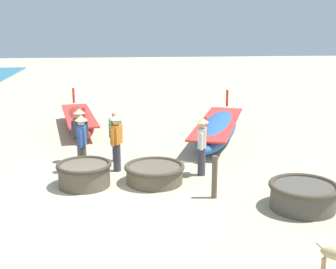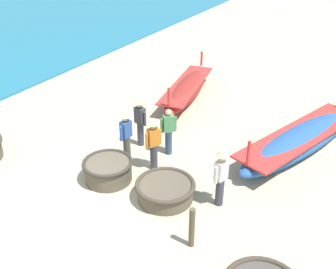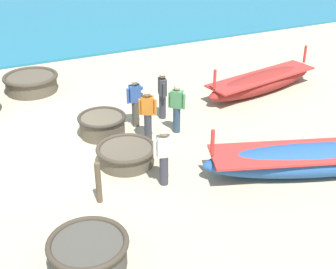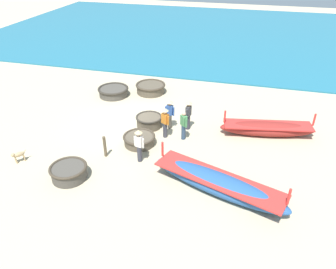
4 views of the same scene
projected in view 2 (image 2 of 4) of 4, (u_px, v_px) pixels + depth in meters
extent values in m
plane|color=#BCAD8C|center=(88.00, 198.00, 10.69)|extent=(80.00, 80.00, 0.00)
cylinder|color=brown|center=(108.00, 171.00, 11.30)|extent=(1.35, 1.35, 0.58)
torus|color=#332D26|center=(107.00, 163.00, 11.16)|extent=(1.46, 1.46, 0.11)
cylinder|color=brown|center=(165.00, 191.00, 10.58)|extent=(1.51, 1.51, 0.45)
torus|color=#42382B|center=(165.00, 185.00, 10.47)|extent=(1.63, 1.63, 0.12)
ellipsoid|color=#285693|center=(301.00, 141.00, 12.64)|extent=(3.11, 6.05, 0.77)
cube|color=red|center=(302.00, 134.00, 12.52)|extent=(3.00, 5.61, 0.06)
cylinder|color=red|center=(249.00, 152.00, 10.72)|extent=(0.10, 0.10, 0.69)
ellipsoid|color=maroon|center=(187.00, 90.00, 16.33)|extent=(1.90, 5.03, 0.73)
cube|color=red|center=(187.00, 85.00, 16.21)|extent=(1.87, 4.65, 0.06)
cylinder|color=red|center=(202.00, 58.00, 17.88)|extent=(0.10, 0.10, 0.66)
cylinder|color=red|center=(169.00, 96.00, 14.15)|extent=(0.10, 0.10, 0.66)
cylinder|color=#4C473D|center=(127.00, 149.00, 12.16)|extent=(0.22, 0.22, 0.82)
cube|color=#33569E|center=(126.00, 129.00, 11.83)|extent=(0.24, 0.35, 0.54)
sphere|color=#DBB28E|center=(125.00, 118.00, 11.64)|extent=(0.20, 0.20, 0.20)
cylinder|color=#33569E|center=(130.00, 128.00, 12.01)|extent=(0.09, 0.09, 0.48)
cylinder|color=#33569E|center=(121.00, 134.00, 11.69)|extent=(0.09, 0.09, 0.48)
cone|color=#D1BC84|center=(125.00, 114.00, 11.58)|extent=(0.36, 0.36, 0.14)
cylinder|color=#383842|center=(220.00, 191.00, 10.27)|extent=(0.22, 0.22, 0.82)
cube|color=silver|center=(221.00, 170.00, 9.94)|extent=(0.29, 0.38, 0.54)
sphere|color=#DBB28E|center=(222.00, 157.00, 9.76)|extent=(0.20, 0.20, 0.20)
cylinder|color=silver|center=(226.00, 168.00, 10.11)|extent=(0.09, 0.09, 0.48)
cylinder|color=silver|center=(216.00, 175.00, 9.83)|extent=(0.09, 0.09, 0.48)
cone|color=#D1BC84|center=(223.00, 153.00, 9.69)|extent=(0.36, 0.36, 0.14)
cylinder|color=#2D425B|center=(168.00, 142.00, 12.49)|extent=(0.22, 0.22, 0.82)
cube|color=#4C8E56|center=(168.00, 123.00, 12.16)|extent=(0.39, 0.40, 0.54)
sphere|color=#DBB28E|center=(169.00, 112.00, 11.97)|extent=(0.20, 0.20, 0.20)
cylinder|color=#4C8E56|center=(175.00, 124.00, 12.24)|extent=(0.09, 0.09, 0.48)
cylinder|color=#4C8E56|center=(162.00, 126.00, 12.13)|extent=(0.09, 0.09, 0.48)
cylinder|color=#383842|center=(154.00, 157.00, 11.74)|extent=(0.22, 0.22, 0.82)
cube|color=orange|center=(153.00, 137.00, 11.41)|extent=(0.36, 0.40, 0.54)
sphere|color=#DBB28E|center=(153.00, 126.00, 11.22)|extent=(0.20, 0.20, 0.20)
cylinder|color=orange|center=(160.00, 137.00, 11.54)|extent=(0.09, 0.09, 0.48)
cylinder|color=orange|center=(147.00, 141.00, 11.33)|extent=(0.09, 0.09, 0.48)
cone|color=#D1BC84|center=(153.00, 122.00, 11.16)|extent=(0.36, 0.36, 0.14)
cylinder|color=#383842|center=(141.00, 134.00, 12.97)|extent=(0.22, 0.22, 0.82)
cube|color=#3D3D42|center=(140.00, 115.00, 12.64)|extent=(0.38, 0.28, 0.54)
sphere|color=tan|center=(139.00, 105.00, 12.45)|extent=(0.20, 0.20, 0.20)
cylinder|color=#3D3D42|center=(135.00, 115.00, 12.79)|extent=(0.09, 0.09, 0.48)
cylinder|color=#3D3D42|center=(145.00, 119.00, 12.54)|extent=(0.09, 0.09, 0.48)
cone|color=#D1BC84|center=(139.00, 101.00, 12.39)|extent=(0.36, 0.36, 0.14)
cylinder|color=brown|center=(192.00, 228.00, 8.90)|extent=(0.14, 0.14, 1.08)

